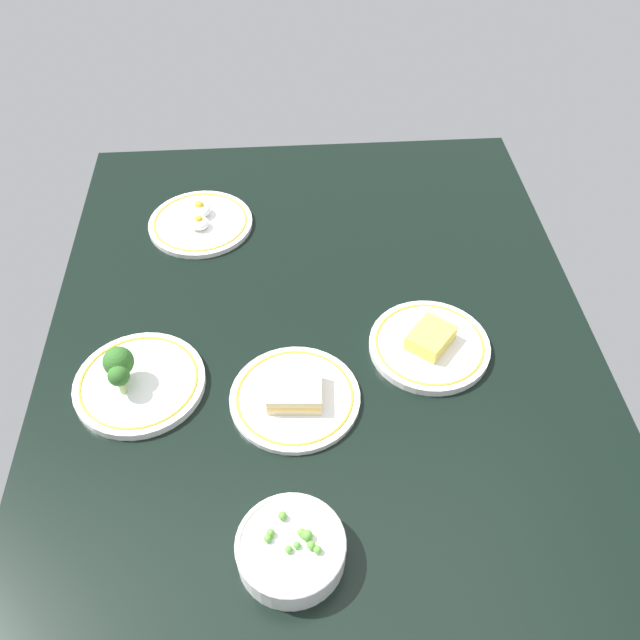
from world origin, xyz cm
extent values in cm
cube|color=black|center=(0.00, 0.00, 2.00)|extent=(123.14, 99.64, 4.00)
cylinder|color=white|center=(31.63, 23.48, 4.54)|extent=(22.12, 22.12, 1.09)
torus|color=gold|center=(31.63, 23.48, 5.09)|extent=(19.97, 19.97, 0.50)
ellipsoid|color=white|center=(29.59, 23.47, 6.22)|extent=(4.12, 4.12, 2.26)
sphere|color=yellow|center=(29.59, 23.47, 7.24)|extent=(1.65, 1.65, 1.65)
ellipsoid|color=white|center=(33.99, 23.56, 6.41)|extent=(4.79, 4.79, 2.63)
sphere|color=yellow|center=(33.99, 23.56, 7.59)|extent=(1.92, 1.92, 1.92)
cylinder|color=white|center=(-16.20, 5.32, 4.51)|extent=(21.89, 21.89, 1.01)
torus|color=gold|center=(-16.20, 5.32, 5.01)|extent=(19.76, 19.76, 0.50)
cube|color=beige|center=(-16.20, 5.32, 5.61)|extent=(8.40, 9.47, 1.20)
cube|color=#E5B24C|center=(-16.20, 5.32, 6.61)|extent=(8.40, 9.47, 0.80)
cube|color=beige|center=(-16.20, 5.32, 7.61)|extent=(8.40, 9.47, 1.20)
cylinder|color=white|center=(-43.44, 7.00, 6.06)|extent=(15.12, 15.12, 4.12)
torus|color=white|center=(-43.44, 7.00, 8.12)|extent=(15.31, 15.31, 0.80)
sphere|color=#599E38|center=(-39.61, 7.96, 8.76)|extent=(1.27, 1.27, 1.27)
sphere|color=#599E38|center=(-42.77, 4.70, 8.90)|extent=(1.55, 1.55, 1.55)
sphere|color=#599E38|center=(-44.16, 4.25, 8.73)|extent=(1.22, 1.22, 1.22)
sphere|color=#599E38|center=(-42.00, 9.67, 8.71)|extent=(1.18, 1.18, 1.18)
sphere|color=#599E38|center=(-43.96, 6.16, 8.63)|extent=(1.01, 1.01, 1.01)
sphere|color=#599E38|center=(-44.83, 3.41, 8.71)|extent=(1.16, 1.16, 1.16)
sphere|color=#599E38|center=(-42.27, 5.41, 8.74)|extent=(1.23, 1.23, 1.23)
sphere|color=#599E38|center=(-42.77, 10.05, 8.69)|extent=(1.13, 1.13, 1.13)
sphere|color=#599E38|center=(-44.50, 7.29, 8.66)|extent=(1.07, 1.07, 1.07)
sphere|color=#599E38|center=(-42.56, 5.24, 8.65)|extent=(1.05, 1.05, 1.05)
cylinder|color=white|center=(-6.51, -19.11, 4.73)|extent=(21.50, 21.50, 1.46)
torus|color=gold|center=(-6.51, -19.11, 5.46)|extent=(19.42, 19.42, 0.50)
cube|color=#F2D14C|center=(-6.51, -19.11, 6.94)|extent=(10.08, 9.89, 2.96)
cylinder|color=white|center=(-11.50, 31.52, 4.71)|extent=(22.23, 22.23, 1.42)
torus|color=gold|center=(-11.50, 31.52, 5.42)|extent=(20.06, 20.06, 0.50)
cylinder|color=#9EBC72|center=(-13.60, 33.76, 6.85)|extent=(1.26, 1.26, 2.87)
sphere|color=#2D6023|center=(-13.60, 33.76, 9.63)|extent=(3.59, 3.59, 3.59)
cylinder|color=#9EBC72|center=(-10.88, 34.09, 6.73)|extent=(1.79, 1.79, 2.61)
sphere|color=#2D6023|center=(-10.88, 34.09, 9.95)|extent=(5.12, 5.12, 5.12)
camera|label=1|loc=(-84.70, 5.84, 95.69)|focal=38.03mm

